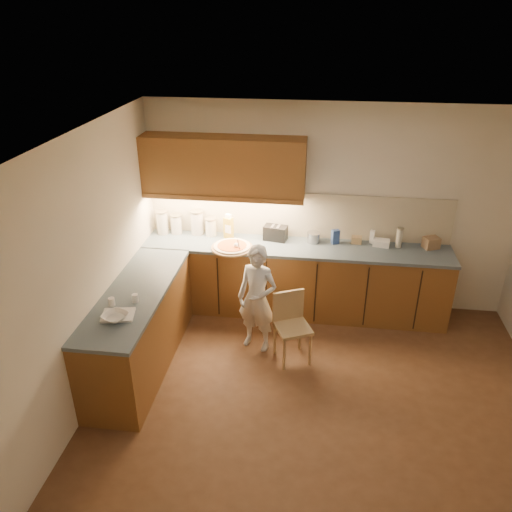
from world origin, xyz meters
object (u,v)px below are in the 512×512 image
at_px(pizza_on_board, 232,247).
at_px(toaster, 276,233).
at_px(child, 257,299).
at_px(oil_jug, 228,227).
at_px(wooden_chair, 291,322).

relative_size(pizza_on_board, toaster, 1.63).
distance_m(child, oil_jug, 1.16).
height_order(child, oil_jug, child).
height_order(oil_jug, toaster, oil_jug).
height_order(pizza_on_board, child, child).
bearing_deg(child, oil_jug, 134.79).
xyz_separation_m(wooden_chair, toaster, (-0.29, 1.11, 0.55)).
relative_size(wooden_chair, oil_jug, 2.46).
xyz_separation_m(child, toaster, (0.10, 0.97, 0.38)).
distance_m(pizza_on_board, wooden_chair, 1.21).
height_order(child, toaster, child).
bearing_deg(wooden_chair, pizza_on_board, 110.22).
bearing_deg(oil_jug, child, -62.73).
relative_size(pizza_on_board, wooden_chair, 0.64).
distance_m(wooden_chair, oil_jug, 1.53).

